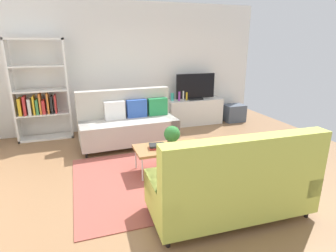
# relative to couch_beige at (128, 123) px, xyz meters

# --- Properties ---
(ground_plane) EXTENTS (7.68, 7.68, 0.00)m
(ground_plane) POSITION_rel_couch_beige_xyz_m (0.30, -1.56, -0.45)
(ground_plane) COLOR #936B47
(wall_far) EXTENTS (6.40, 0.12, 2.90)m
(wall_far) POSITION_rel_couch_beige_xyz_m (0.30, 1.24, 1.00)
(wall_far) COLOR white
(wall_far) RESTS_ON ground_plane
(area_rug) EXTENTS (2.90, 2.20, 0.01)m
(area_rug) POSITION_rel_couch_beige_xyz_m (0.34, -1.62, -0.45)
(area_rug) COLOR #9E4C42
(area_rug) RESTS_ON ground_plane
(couch_beige) EXTENTS (1.93, 0.92, 1.10)m
(couch_beige) POSITION_rel_couch_beige_xyz_m (0.00, 0.00, 0.00)
(couch_beige) COLOR #B2ADA3
(couch_beige) RESTS_ON ground_plane
(couch_green) EXTENTS (1.93, 0.90, 1.10)m
(couch_green) POSITION_rel_couch_beige_xyz_m (0.67, -2.84, -0.01)
(couch_green) COLOR #C1CC51
(couch_green) RESTS_ON ground_plane
(coffee_table) EXTENTS (1.10, 0.56, 0.42)m
(coffee_table) POSITION_rel_couch_beige_xyz_m (0.39, -1.42, -0.06)
(coffee_table) COLOR #9E7042
(coffee_table) RESTS_ON ground_plane
(tv_console) EXTENTS (1.40, 0.44, 0.64)m
(tv_console) POSITION_rel_couch_beige_xyz_m (1.87, 0.90, -0.13)
(tv_console) COLOR silver
(tv_console) RESTS_ON ground_plane
(tv) EXTENTS (1.00, 0.20, 0.64)m
(tv) POSITION_rel_couch_beige_xyz_m (1.87, 0.88, 0.50)
(tv) COLOR black
(tv) RESTS_ON tv_console
(bookshelf) EXTENTS (1.10, 0.36, 2.10)m
(bookshelf) POSITION_rel_couch_beige_xyz_m (-1.66, 0.92, 0.52)
(bookshelf) COLOR white
(bookshelf) RESTS_ON ground_plane
(storage_trunk) EXTENTS (0.52, 0.40, 0.44)m
(storage_trunk) POSITION_rel_couch_beige_xyz_m (2.97, 0.80, -0.23)
(storage_trunk) COLOR #4C5666
(storage_trunk) RESTS_ON ground_plane
(potted_plant) EXTENTS (0.25, 0.25, 0.35)m
(potted_plant) POSITION_rel_couch_beige_xyz_m (0.42, -1.47, 0.17)
(potted_plant) COLOR brown
(potted_plant) RESTS_ON coffee_table
(table_book_0) EXTENTS (0.27, 0.23, 0.03)m
(table_book_0) POSITION_rel_couch_beige_xyz_m (0.19, -1.43, -0.02)
(table_book_0) COLOR red
(table_book_0) RESTS_ON coffee_table
(table_book_1) EXTENTS (0.26, 0.21, 0.03)m
(table_book_1) POSITION_rel_couch_beige_xyz_m (0.19, -1.43, 0.01)
(table_book_1) COLOR #262626
(table_book_1) RESTS_ON table_book_0
(vase_0) EXTENTS (0.08, 0.08, 0.18)m
(vase_0) POSITION_rel_couch_beige_xyz_m (1.29, 0.95, 0.28)
(vase_0) COLOR #33B29E
(vase_0) RESTS_ON tv_console
(bottle_0) EXTENTS (0.06, 0.06, 0.23)m
(bottle_0) POSITION_rel_couch_beige_xyz_m (1.43, 0.86, 0.30)
(bottle_0) COLOR purple
(bottle_0) RESTS_ON tv_console
(bottle_1) EXTENTS (0.04, 0.04, 0.24)m
(bottle_1) POSITION_rel_couch_beige_xyz_m (1.54, 0.86, 0.31)
(bottle_1) COLOR silver
(bottle_1) RESTS_ON tv_console
(bottle_2) EXTENTS (0.05, 0.05, 0.20)m
(bottle_2) POSITION_rel_couch_beige_xyz_m (1.63, 0.86, 0.29)
(bottle_2) COLOR gold
(bottle_2) RESTS_ON tv_console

